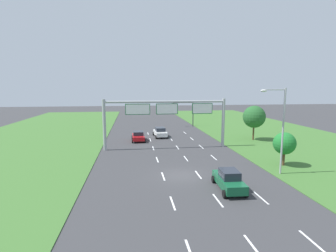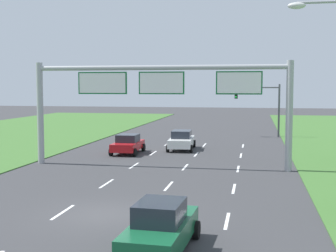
{
  "view_description": "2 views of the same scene",
  "coord_description": "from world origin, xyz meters",
  "px_view_note": "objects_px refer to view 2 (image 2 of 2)",
  "views": [
    {
      "loc": [
        -4.61,
        -24.28,
        8.56
      ],
      "look_at": [
        0.18,
        10.59,
        3.36
      ],
      "focal_mm": 28.0,
      "sensor_mm": 36.0,
      "label": 1
    },
    {
      "loc": [
        6.29,
        -18.46,
        5.38
      ],
      "look_at": [
        0.97,
        9.99,
        2.91
      ],
      "focal_mm": 50.0,
      "sensor_mm": 36.0,
      "label": 2
    }
  ],
  "objects_px": {
    "sign_gantry": "(160,93)",
    "traffic_light_mast": "(260,101)",
    "car_lead_silver": "(182,140)",
    "car_mid_lane": "(128,144)",
    "car_near_red": "(161,228)"
  },
  "relations": [
    {
      "from": "car_mid_lane",
      "to": "traffic_light_mast",
      "type": "xyz_separation_m",
      "value": [
        10.53,
        14.64,
        3.09
      ]
    },
    {
      "from": "car_lead_silver",
      "to": "car_mid_lane",
      "type": "relative_size",
      "value": 1.12
    },
    {
      "from": "car_lead_silver",
      "to": "sign_gantry",
      "type": "distance_m",
      "value": 9.7
    },
    {
      "from": "sign_gantry",
      "to": "traffic_light_mast",
      "type": "height_order",
      "value": "sign_gantry"
    },
    {
      "from": "car_lead_silver",
      "to": "car_mid_lane",
      "type": "height_order",
      "value": "car_lead_silver"
    },
    {
      "from": "car_near_red",
      "to": "car_mid_lane",
      "type": "bearing_deg",
      "value": 110.9
    },
    {
      "from": "car_near_red",
      "to": "car_lead_silver",
      "type": "xyz_separation_m",
      "value": [
        -3.19,
        24.58,
        -0.01
      ]
    },
    {
      "from": "car_mid_lane",
      "to": "car_near_red",
      "type": "bearing_deg",
      "value": -72.53
    },
    {
      "from": "car_lead_silver",
      "to": "traffic_light_mast",
      "type": "distance_m",
      "value": 13.7
    },
    {
      "from": "car_near_red",
      "to": "car_mid_lane",
      "type": "relative_size",
      "value": 1.1
    },
    {
      "from": "car_near_red",
      "to": "sign_gantry",
      "type": "distance_m",
      "value": 16.66
    },
    {
      "from": "sign_gantry",
      "to": "traffic_light_mast",
      "type": "distance_m",
      "value": 21.47
    },
    {
      "from": "car_mid_lane",
      "to": "sign_gantry",
      "type": "relative_size",
      "value": 0.24
    },
    {
      "from": "car_near_red",
      "to": "sign_gantry",
      "type": "height_order",
      "value": "sign_gantry"
    },
    {
      "from": "car_lead_silver",
      "to": "car_mid_lane",
      "type": "xyz_separation_m",
      "value": [
        -3.88,
        -3.05,
        -0.05
      ]
    }
  ]
}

